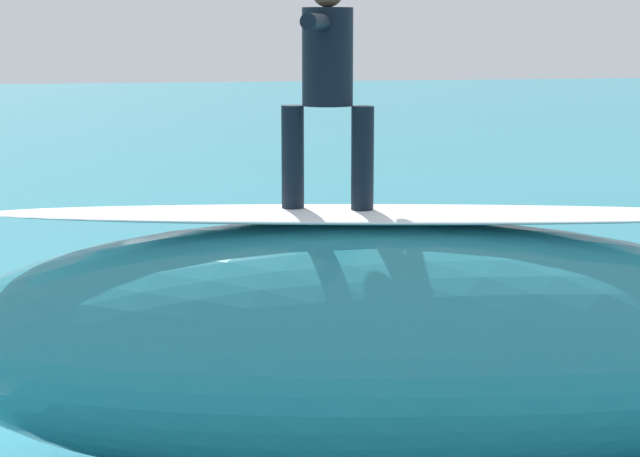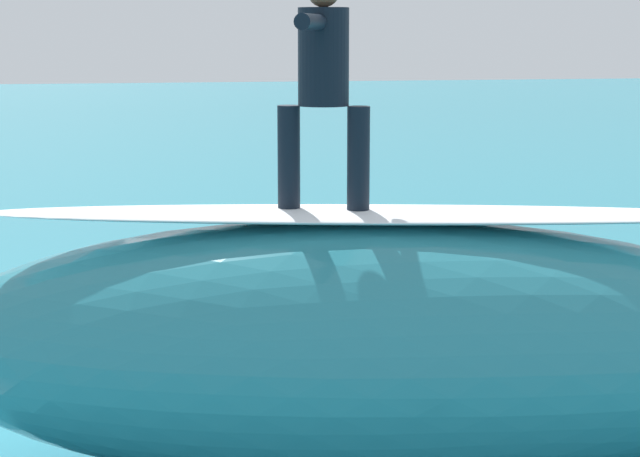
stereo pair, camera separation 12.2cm
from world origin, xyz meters
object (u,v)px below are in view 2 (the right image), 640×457
(surfboard_paddling, at_px, (318,314))
(surfer_paddling, at_px, (326,298))
(surfboard_riding, at_px, (323,216))
(surfer_riding, at_px, (323,75))

(surfboard_paddling, xyz_separation_m, surfer_paddling, (-0.11, -0.06, 0.16))
(surfboard_riding, bearing_deg, surfer_paddling, -80.47)
(surfer_riding, xyz_separation_m, surfboard_paddling, (-0.87, -4.47, -2.83))
(surfboard_riding, bearing_deg, surfer_riding, -68.36)
(surfboard_paddling, relative_size, surfer_paddling, 1.32)
(surfboard_riding, xyz_separation_m, surfer_riding, (0.00, -0.00, 0.97))
(surfboard_riding, xyz_separation_m, surfboard_paddling, (-0.87, -4.47, -1.85))
(surfer_riding, height_order, surfer_paddling, surfer_riding)
(surfer_paddling, bearing_deg, surfboard_paddling, -0.00)
(surfboard_paddling, distance_m, surfer_paddling, 0.20)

